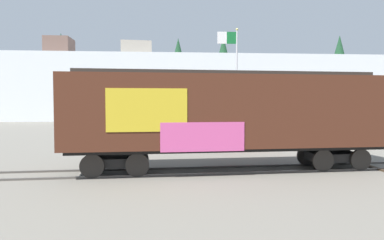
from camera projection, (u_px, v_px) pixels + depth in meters
ground_plane at (206, 171)px, 14.58m from camera, size 260.00×260.00×0.00m
track at (255, 169)px, 14.81m from camera, size 59.98×5.20×0.08m
freight_car at (229, 113)px, 14.53m from camera, size 13.55×3.66×4.21m
flagpole at (233, 69)px, 24.99m from camera, size 1.50×0.18×8.23m
hillside at (173, 91)px, 72.12m from camera, size 154.31×34.79×15.19m
parked_car_silver at (140, 136)px, 21.27m from camera, size 4.50×2.17×1.65m
parked_car_red at (237, 135)px, 21.59m from camera, size 4.83×2.20×1.72m
parked_car_white at (334, 135)px, 22.21m from camera, size 4.22×2.03×1.72m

